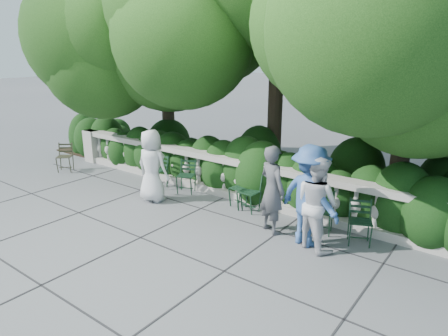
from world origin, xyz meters
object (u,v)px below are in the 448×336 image
Objects in this scene: chair_b at (185,194)px; chair_c at (245,213)px; chair_d at (359,247)px; chair_a at (154,188)px; person_casual_man at (316,203)px; chair_f at (319,235)px; person_older_blue at (309,196)px; chair_e at (236,208)px; person_businessman at (152,166)px; person_woman_grey at (272,190)px; chair_weathered at (65,173)px.

chair_b is 1.00× the size of chair_c.
chair_d is (4.38, -0.12, 0.00)m from chair_b.
chair_a is 1.00× the size of chair_d.
chair_f is at bearing -56.88° from person_casual_man.
chair_d is 1.33m from person_older_blue.
chair_c is (1.84, -0.06, 0.00)m from chair_b.
chair_f is at bearing 3.85° from chair_e.
person_casual_man is at bearing 177.24° from person_businessman.
person_older_blue reaches higher than chair_b.
chair_c is 1.00× the size of chair_d.
person_older_blue reaches higher than person_businessman.
person_older_blue reaches higher than chair_f.
person_woman_grey is (1.21, -0.54, 0.87)m from chair_e.
person_casual_man reaches higher than chair_weathered.
chair_c is at bearing 6.38° from chair_a.
chair_b is at bearing -179.46° from chair_c.
person_casual_man is (4.68, -0.49, 0.86)m from chair_a.
person_older_blue reaches higher than person_woman_grey.
person_woman_grey is (3.72, -0.39, 0.87)m from chair_a.
chair_weathered is at bearing -4.11° from person_businessman.
chair_d is 2.85m from chair_e.
person_businessman reaches higher than chair_b.
person_businessman is (0.64, -0.62, 0.85)m from chair_a.
person_businessman is at bearing -150.04° from chair_e.
person_businessman is at bearing -41.40° from chair_weathered.
chair_weathered is at bearing 24.22° from person_woman_grey.
chair_d is at bearing -138.26° from person_older_blue.
person_woman_grey reaches higher than chair_a.
person_businessman is 4.04m from person_casual_man.
chair_a is at bearing -176.65° from chair_c.
chair_e is at bearing 165.14° from chair_c.
person_woman_grey is 1.02× the size of person_casual_man.
chair_d and chair_e have the same top height.
person_businessman is at bearing -137.84° from chair_b.
chair_a is 0.49× the size of person_casual_man.
chair_f is 0.48× the size of person_woman_grey.
chair_weathered is 7.77m from person_casual_man.
person_woman_grey is 0.96m from person_casual_man.
chair_d and chair_weathered have the same top height.
chair_c is 0.49× the size of person_casual_man.
chair_weathered is 7.62m from person_older_blue.
chair_c is at bearing -9.34° from chair_e.
chair_b and chair_c have the same top height.
chair_b is (0.97, 0.11, 0.00)m from chair_a.
chair_d is 0.48× the size of person_woman_grey.
chair_a is 4.78m from person_casual_man.
chair_b is 3.85m from person_casual_man.
chair_b is at bearing 164.14° from chair_f.
person_older_blue is (-0.05, -0.45, 0.94)m from chair_f.
person_older_blue reaches higher than chair_e.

